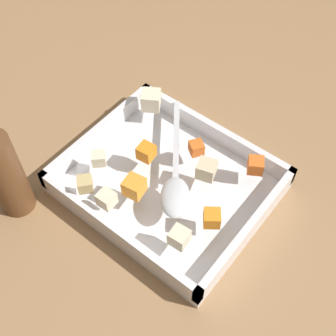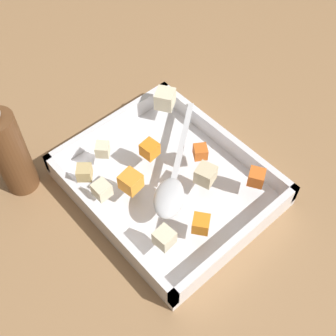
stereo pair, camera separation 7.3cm
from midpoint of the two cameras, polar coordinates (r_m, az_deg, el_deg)
name	(u,v)px [view 1 (the left image)]	position (r m, az deg, el deg)	size (l,w,h in m)	color
ground_plane	(168,176)	(0.79, -2.67, -1.26)	(4.00, 4.00, 0.00)	#936D47
baking_dish	(168,184)	(0.76, -2.72, -2.22)	(0.33, 0.28, 0.05)	silver
carrot_chunk_corner_sw	(134,186)	(0.70, -7.37, -2.51)	(0.03, 0.03, 0.03)	orange
carrot_chunk_near_spoon	(255,165)	(0.73, 8.34, 0.16)	(0.03, 0.03, 0.03)	orange
carrot_chunk_near_left	(196,148)	(0.75, 0.89, 2.41)	(0.02, 0.02, 0.02)	orange
carrot_chunk_mid_right	(212,218)	(0.67, 2.55, -6.62)	(0.03, 0.03, 0.03)	orange
carrot_chunk_heap_side	(146,152)	(0.75, -5.58, 1.86)	(0.03, 0.03, 0.03)	orange
potato_chunk_far_left	(151,100)	(0.82, -4.74, 8.48)	(0.03, 0.03, 0.03)	beige
potato_chunk_mid_left	(85,184)	(0.72, -13.37, -2.19)	(0.02, 0.02, 0.02)	tan
potato_chunk_corner_nw	(107,199)	(0.70, -10.80, -4.10)	(0.03, 0.03, 0.03)	beige
potato_chunk_far_right	(99,158)	(0.75, -11.58, 1.04)	(0.02, 0.02, 0.02)	beige
potato_chunk_front_center	(179,237)	(0.66, -1.75, -9.05)	(0.03, 0.03, 0.03)	beige
potato_chunk_back_center	(206,169)	(0.72, 2.06, -0.37)	(0.03, 0.03, 0.03)	beige
serving_spoon	(175,190)	(0.70, -2.02, -3.04)	(0.17, 0.22, 0.02)	silver
pepper_mill	(5,175)	(0.75, -22.70, -0.97)	(0.06, 0.06, 0.19)	brown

